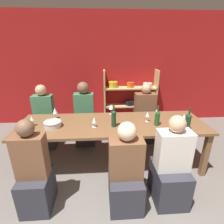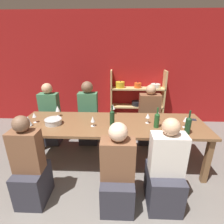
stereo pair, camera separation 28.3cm
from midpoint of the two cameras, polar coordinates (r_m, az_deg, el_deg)
wall_back_red at (r=4.50m, az=3.31°, el=13.41°), size 8.80×0.06×2.70m
shelf_unit at (r=4.52m, az=10.10°, el=2.96°), size 1.34×0.30×1.38m
dining_table at (r=2.83m, az=2.79°, el=-5.08°), size 2.97×0.93×0.78m
mixing_bowl at (r=2.85m, az=-15.97°, el=-2.98°), size 0.27×0.27×0.09m
wine_bottle_green at (r=2.62m, az=3.13°, el=-2.04°), size 0.07×0.07×0.34m
wine_bottle_dark at (r=2.69m, az=26.43°, el=-3.87°), size 0.08×0.08×0.35m
wine_bottle_amber at (r=2.73m, az=17.34°, el=-2.46°), size 0.08×0.08×0.32m
wine_glass_empty_a at (r=2.83m, az=14.45°, el=-1.33°), size 0.07×0.07×0.16m
wine_glass_empty_b at (r=2.73m, az=-22.74°, el=-3.24°), size 0.08×0.08×0.17m
wine_glass_white_a at (r=2.96m, az=17.45°, el=-0.57°), size 0.06×0.06×0.18m
wine_glass_empty_c at (r=3.12m, az=2.89°, el=1.59°), size 0.08×0.08×0.18m
wine_glass_white_b at (r=2.65m, az=-3.28°, el=-2.53°), size 0.07×0.07×0.16m
wine_glass_empty_d at (r=2.97m, az=-21.62°, el=-1.07°), size 0.06×0.06×0.17m
wine_glass_red_a at (r=2.88m, az=25.58°, el=-2.32°), size 0.07×0.07×0.17m
wine_glass_white_c at (r=2.88m, az=-23.32°, el=-2.18°), size 0.07×0.07×0.17m
wine_glass_red_b at (r=3.12m, az=-14.90°, el=0.96°), size 0.08×0.08×0.19m
cell_phone at (r=3.26m, az=26.82°, el=-2.26°), size 0.16×0.09×0.01m
person_near_a at (r=2.42m, az=20.24°, el=-18.91°), size 0.41×0.51×1.20m
person_far_a at (r=3.78m, az=13.93°, el=-2.96°), size 0.42×0.53×1.22m
person_near_b at (r=2.49m, az=-22.00°, el=-17.65°), size 0.35×0.44×1.21m
person_far_b at (r=3.80m, az=-17.21°, el=-2.82°), size 0.37×0.47×1.26m
person_near_c at (r=2.30m, az=5.57°, el=-20.48°), size 0.40×0.50×1.16m
person_far_c at (r=3.66m, az=-5.40°, el=-2.53°), size 0.38×0.47×1.29m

